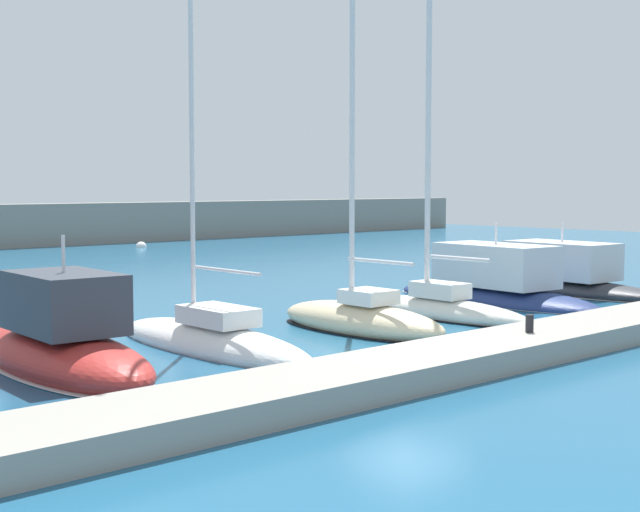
{
  "coord_description": "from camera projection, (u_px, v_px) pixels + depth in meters",
  "views": [
    {
      "loc": [
        -16.0,
        -14.33,
        4.19
      ],
      "look_at": [
        -0.03,
        3.01,
        2.35
      ],
      "focal_mm": 51.16,
      "sensor_mm": 36.0,
      "label": 1
    }
  ],
  "objects": [
    {
      "name": "motorboat_charcoal_eighth",
      "position": [
        560.0,
        277.0,
        35.5
      ],
      "size": [
        3.23,
        9.1,
        2.98
      ],
      "rotation": [
        0.0,
        0.0,
        1.5
      ],
      "color": "#2D2D33",
      "rests_on": "ground_plane"
    },
    {
      "name": "dock_bollard",
      "position": [
        530.0,
        324.0,
        22.43
      ],
      "size": [
        0.2,
        0.2,
        0.44
      ],
      "primitive_type": "cylinder",
      "color": "black",
      "rests_on": "dock_pier"
    },
    {
      "name": "ground_plane",
      "position": [
        407.0,
        362.0,
        21.64
      ],
      "size": [
        120.0,
        120.0,
        0.0
      ],
      "primitive_type": "plane",
      "color": "#1E567A"
    },
    {
      "name": "sailboat_ivory_sixth",
      "position": [
        443.0,
        306.0,
        28.76
      ],
      "size": [
        1.73,
        6.65,
        10.92
      ],
      "rotation": [
        0.0,
        0.0,
        1.55
      ],
      "color": "silver",
      "rests_on": "ground_plane"
    },
    {
      "name": "mooring_buoy_white",
      "position": [
        141.0,
        247.0,
        61.38
      ],
      "size": [
        0.75,
        0.75,
        0.75
      ],
      "primitive_type": "sphere",
      "color": "white",
      "rests_on": "ground_plane"
    },
    {
      "name": "motorboat_red_third",
      "position": [
        61.0,
        344.0,
        20.57
      ],
      "size": [
        2.94,
        7.86,
        3.39
      ],
      "rotation": [
        0.0,
        0.0,
        1.51
      ],
      "color": "#B72D28",
      "rests_on": "ground_plane"
    },
    {
      "name": "dock_pier",
      "position": [
        456.0,
        359.0,
        20.54
      ],
      "size": [
        34.77,
        2.36,
        0.56
      ],
      "primitive_type": "cube",
      "color": "gray",
      "rests_on": "ground_plane"
    },
    {
      "name": "motorboat_navy_seventh",
      "position": [
        494.0,
        287.0,
        32.84
      ],
      "size": [
        3.77,
        9.37,
        3.27
      ],
      "rotation": [
        0.0,
        0.0,
        1.48
      ],
      "color": "navy",
      "rests_on": "ground_plane"
    },
    {
      "name": "sailboat_sand_fifth",
      "position": [
        361.0,
        318.0,
        26.1
      ],
      "size": [
        2.1,
        6.23,
        12.42
      ],
      "rotation": [
        0.0,
        0.0,
        1.56
      ],
      "color": "beige",
      "rests_on": "ground_plane"
    },
    {
      "name": "sailboat_white_fourth",
      "position": [
        211.0,
        339.0,
        23.18
      ],
      "size": [
        2.04,
        7.85,
        15.95
      ],
      "rotation": [
        0.0,
        0.0,
        1.56
      ],
      "color": "white",
      "rests_on": "ground_plane"
    }
  ]
}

